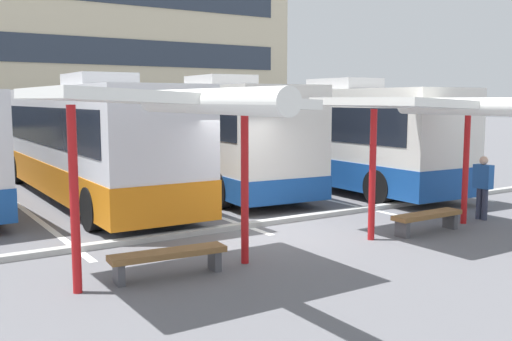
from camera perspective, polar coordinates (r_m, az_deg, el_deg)
name	(u,v)px	position (r m, az deg, el deg)	size (l,w,h in m)	color
ground_plane	(263,232)	(13.02, 0.74, -6.07)	(160.00, 160.00, 0.00)	slate
coach_bus_1	(85,143)	(17.98, -16.40, 2.64)	(2.70, 12.15, 3.64)	silver
coach_bus_2	(203,136)	(19.74, -5.22, 3.42)	(3.39, 11.26, 3.68)	silver
coach_bus_3	(316,136)	(20.61, 5.86, 3.38)	(2.88, 12.22, 3.62)	silver
lane_stripe_1	(17,204)	(17.75, -22.34, -3.08)	(0.16, 14.00, 0.01)	white
lane_stripe_2	(148,192)	(18.83, -10.53, -2.12)	(0.16, 14.00, 0.01)	white
lane_stripe_3	(252,183)	(20.62, -0.40, -1.22)	(0.16, 14.00, 0.01)	white
lane_stripe_4	(337,175)	(22.94, 7.90, -0.45)	(0.16, 14.00, 0.01)	white
waiting_shelter_0	(172,104)	(9.29, -8.19, 6.49)	(4.01, 4.94, 3.11)	red
bench_0	(168,257)	(9.87, -8.57, -8.35)	(2.00, 0.57, 0.45)	brown
waiting_shelter_1	(434,108)	(13.16, 17.06, 5.89)	(4.01, 4.91, 2.98)	red
bench_1	(427,218)	(13.47, 16.42, -4.44)	(1.88, 0.44, 0.45)	brown
platform_kerb	(249,225)	(13.50, -0.66, -5.34)	(44.00, 0.24, 0.12)	#ADADA8
waiting_passenger_0	(483,184)	(15.28, 21.33, -1.20)	(0.23, 0.46, 1.57)	#33384C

